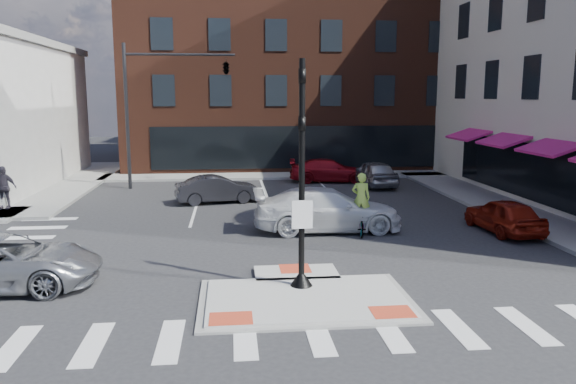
{
  "coord_description": "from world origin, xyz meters",
  "views": [
    {
      "loc": [
        -1.85,
        -13.97,
        5.16
      ],
      "look_at": [
        0.05,
        4.37,
        2.0
      ],
      "focal_mm": 35.0,
      "sensor_mm": 36.0,
      "label": 1
    }
  ],
  "objects": [
    {
      "name": "pedestrian_b",
      "position": [
        -12.0,
        12.0,
        1.12
      ],
      "size": [
        1.15,
        0.52,
        1.93
      ],
      "primitive_type": "imported",
      "rotation": [
        0.0,
        0.0,
        -0.05
      ],
      "color": "#36313C",
      "rests_on": "sidewalk_nw"
    },
    {
      "name": "building_far_right",
      "position": [
        9.0,
        54.0,
        6.0
      ],
      "size": [
        12.0,
        12.0,
        12.0
      ],
      "primitive_type": "cube",
      "color": "brown",
      "rests_on": "ground"
    },
    {
      "name": "sidewalk_n",
      "position": [
        3.0,
        22.0,
        0.07
      ],
      "size": [
        26.0,
        3.0,
        0.15
      ],
      "primitive_type": "cube",
      "color": "gray",
      "rests_on": "ground"
    },
    {
      "name": "bg_car_dark",
      "position": [
        -2.5,
        13.26,
        0.67
      ],
      "size": [
        4.24,
        2.19,
        1.33
      ],
      "primitive_type": "imported",
      "rotation": [
        0.0,
        0.0,
        1.77
      ],
      "color": "#26262B",
      "rests_on": "ground"
    },
    {
      "name": "signal_pole",
      "position": [
        0.0,
        0.4,
        2.36
      ],
      "size": [
        0.6,
        0.6,
        5.98
      ],
      "color": "black",
      "rests_on": "refuge_island"
    },
    {
      "name": "bg_car_red",
      "position": [
        4.1,
        19.35,
        0.7
      ],
      "size": [
        4.97,
        2.41,
        1.39
      ],
      "primitive_type": "imported",
      "rotation": [
        0.0,
        0.0,
        1.47
      ],
      "color": "maroon",
      "rests_on": "ground"
    },
    {
      "name": "building_far_left",
      "position": [
        -4.0,
        52.0,
        5.0
      ],
      "size": [
        10.0,
        12.0,
        10.0
      ],
      "primitive_type": "cube",
      "color": "slate",
      "rests_on": "ground"
    },
    {
      "name": "building_n",
      "position": [
        3.0,
        31.99,
        7.8
      ],
      "size": [
        24.4,
        18.4,
        15.5
      ],
      "color": "#4A2317",
      "rests_on": "ground"
    },
    {
      "name": "refuge_island",
      "position": [
        0.0,
        -0.26,
        0.05
      ],
      "size": [
        5.4,
        4.65,
        0.13
      ],
      "color": "gray",
      "rests_on": "ground"
    },
    {
      "name": "cyclist",
      "position": [
        3.0,
        6.32,
        0.79
      ],
      "size": [
        0.95,
        1.96,
        2.34
      ],
      "rotation": [
        0.0,
        0.0,
        2.98
      ],
      "color": "#3F3F44",
      "rests_on": "ground"
    },
    {
      "name": "white_pickup",
      "position": [
        1.85,
        7.0,
        0.83
      ],
      "size": [
        5.71,
        2.34,
        1.65
      ],
      "primitive_type": "imported",
      "rotation": [
        0.0,
        0.0,
        1.57
      ],
      "color": "white",
      "rests_on": "ground"
    },
    {
      "name": "silver_suv",
      "position": [
        -8.09,
        1.37,
        0.73
      ],
      "size": [
        5.29,
        2.46,
        1.47
      ],
      "primitive_type": "imported",
      "rotation": [
        0.0,
        0.0,
        1.57
      ],
      "color": "#A2A5A9",
      "rests_on": "ground"
    },
    {
      "name": "mast_arm_signal",
      "position": [
        -3.47,
        18.0,
        6.21
      ],
      "size": [
        6.1,
        2.24,
        8.0
      ],
      "color": "black",
      "rests_on": "ground"
    },
    {
      "name": "red_sedan",
      "position": [
        8.5,
        6.0,
        0.67
      ],
      "size": [
        1.82,
        4.0,
        1.33
      ],
      "primitive_type": "imported",
      "rotation": [
        0.0,
        0.0,
        3.21
      ],
      "color": "maroon",
      "rests_on": "ground"
    },
    {
      "name": "sidewalk_e",
      "position": [
        10.8,
        10.0,
        0.07
      ],
      "size": [
        3.0,
        24.0,
        0.15
      ],
      "primitive_type": "cube",
      "color": "gray",
      "rests_on": "ground"
    },
    {
      "name": "ground",
      "position": [
        0.0,
        0.0,
        0.0
      ],
      "size": [
        120.0,
        120.0,
        0.0
      ],
      "primitive_type": "plane",
      "color": "#28282B",
      "rests_on": "ground"
    },
    {
      "name": "bg_car_silver",
      "position": [
        6.39,
        17.46,
        0.75
      ],
      "size": [
        2.11,
        4.54,
        1.5
      ],
      "primitive_type": "imported",
      "rotation": [
        0.0,
        0.0,
        3.22
      ],
      "color": "#9E9FA5",
      "rests_on": "ground"
    }
  ]
}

